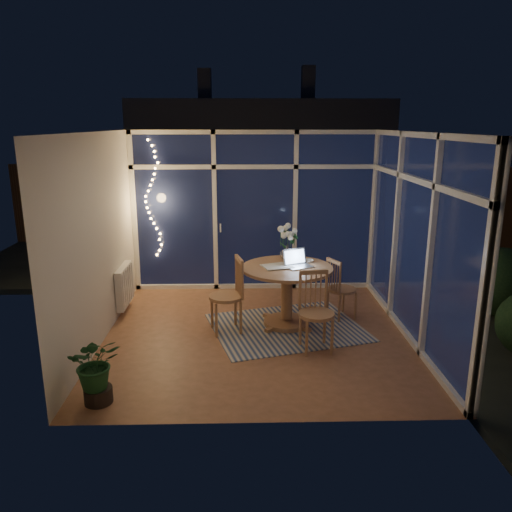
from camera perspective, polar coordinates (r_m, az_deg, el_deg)
name	(u,v)px	position (r m, az deg, el deg)	size (l,w,h in m)	color
floor	(259,335)	(6.66, 0.31, -8.98)	(4.00, 4.00, 0.00)	brown
ceiling	(259,132)	(6.09, 0.34, 14.01)	(4.00, 4.00, 0.00)	white
wall_back	(255,211)	(8.21, -0.12, 5.13)	(4.00, 0.04, 2.60)	beige
wall_front	(266,291)	(4.32, 1.16, -3.97)	(4.00, 0.04, 2.60)	beige
wall_left	(98,240)	(6.50, -17.60, 1.80)	(0.04, 4.00, 2.60)	beige
wall_right	(417,238)	(6.62, 17.92, 2.00)	(0.04, 4.00, 2.60)	beige
window_wall_back	(255,212)	(8.17, -0.11, 5.08)	(4.00, 0.10, 2.60)	white
window_wall_right	(414,238)	(6.60, 17.59, 2.00)	(0.10, 4.00, 2.60)	white
radiator	(124,286)	(7.56, -14.81, -3.29)	(0.10, 0.70, 0.58)	silver
fairy_lights	(152,199)	(8.18, -11.81, 6.38)	(0.24, 0.10, 1.85)	#FFB866
garden_patio	(274,247)	(11.44, 2.02, 0.99)	(12.00, 6.00, 0.10)	black
garden_fence	(251,203)	(11.72, -0.53, 6.12)	(11.00, 0.08, 1.80)	#3A2115
neighbour_roof	(260,141)	(14.60, 0.45, 12.99)	(7.00, 3.00, 2.20)	#363841
garden_shrubs	(212,242)	(9.76, -5.02, 1.57)	(0.90, 0.90, 0.90)	black
rug	(287,327)	(6.88, 3.55, -8.13)	(1.96, 1.57, 0.01)	beige
dining_table	(287,296)	(6.82, 3.53, -4.61)	(1.23, 1.23, 0.84)	#A26D49
chair_left	(226,295)	(6.59, -3.47, -4.45)	(0.48, 0.48, 1.03)	#A26D49
chair_right	(342,288)	(7.16, 9.82, -3.62)	(0.41, 0.41, 0.89)	#A26D49
chair_front	(317,312)	(6.09, 6.94, -6.40)	(0.46, 0.46, 0.99)	#A26D49
laptop	(299,258)	(6.66, 4.97, -0.25)	(0.34, 0.29, 0.25)	#B7B7BB
flower_vase	(287,253)	(7.00, 3.59, 0.37)	(0.20, 0.20, 0.21)	white
bowl	(308,261)	(6.94, 5.99, -0.55)	(0.15, 0.15, 0.04)	silver
newspapers	(277,266)	(6.67, 2.38, -1.20)	(0.38, 0.29, 0.02)	silver
phone	(297,267)	(6.70, 4.66, -1.21)	(0.11, 0.05, 0.01)	black
potted_plant	(96,368)	(5.25, -17.83, -12.05)	(0.54, 0.47, 0.76)	#184421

